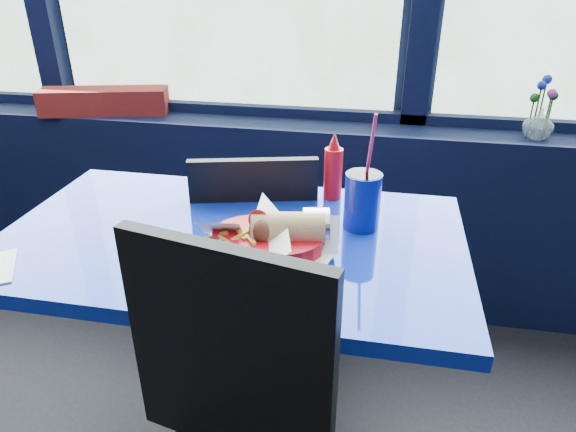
{
  "coord_description": "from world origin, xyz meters",
  "views": [
    {
      "loc": [
        0.67,
        0.88,
        1.4
      ],
      "look_at": [
        0.46,
        1.98,
        0.83
      ],
      "focal_mm": 32.0,
      "sensor_mm": 36.0,
      "label": 1
    }
  ],
  "objects_px": {
    "flower_vase": "(539,120)",
    "ketchup_bottle": "(333,170)",
    "near_table": "(234,292)",
    "soda_cup": "(362,200)",
    "planter_box": "(105,101)",
    "food_basket": "(271,238)",
    "chair_near_back": "(272,253)"
  },
  "relations": [
    {
      "from": "chair_near_back",
      "to": "flower_vase",
      "type": "xyz_separation_m",
      "value": [
        0.88,
        0.5,
        0.36
      ]
    },
    {
      "from": "chair_near_back",
      "to": "planter_box",
      "type": "xyz_separation_m",
      "value": [
        -0.83,
        0.51,
        0.35
      ]
    },
    {
      "from": "near_table",
      "to": "soda_cup",
      "type": "bearing_deg",
      "value": 18.29
    },
    {
      "from": "chair_near_back",
      "to": "soda_cup",
      "type": "height_order",
      "value": "soda_cup"
    },
    {
      "from": "food_basket",
      "to": "planter_box",
      "type": "bearing_deg",
      "value": 150.01
    },
    {
      "from": "food_basket",
      "to": "ketchup_bottle",
      "type": "relative_size",
      "value": 1.65
    },
    {
      "from": "planter_box",
      "to": "chair_near_back",
      "type": "bearing_deg",
      "value": -45.92
    },
    {
      "from": "near_table",
      "to": "flower_vase",
      "type": "distance_m",
      "value": 1.27
    },
    {
      "from": "near_table",
      "to": "flower_vase",
      "type": "bearing_deg",
      "value": 42.0
    },
    {
      "from": "planter_box",
      "to": "food_basket",
      "type": "distance_m",
      "value": 1.29
    },
    {
      "from": "chair_near_back",
      "to": "planter_box",
      "type": "relative_size",
      "value": 1.68
    },
    {
      "from": "planter_box",
      "to": "soda_cup",
      "type": "height_order",
      "value": "soda_cup"
    },
    {
      "from": "flower_vase",
      "to": "ketchup_bottle",
      "type": "distance_m",
      "value": 0.88
    },
    {
      "from": "chair_near_back",
      "to": "soda_cup",
      "type": "xyz_separation_m",
      "value": [
        0.29,
        -0.22,
        0.32
      ]
    },
    {
      "from": "planter_box",
      "to": "soda_cup",
      "type": "bearing_deg",
      "value": -47.19
    },
    {
      "from": "near_table",
      "to": "planter_box",
      "type": "bearing_deg",
      "value": 133.52
    },
    {
      "from": "chair_near_back",
      "to": "near_table",
      "type": "bearing_deg",
      "value": 69.75
    },
    {
      "from": "flower_vase",
      "to": "soda_cup",
      "type": "height_order",
      "value": "soda_cup"
    },
    {
      "from": "near_table",
      "to": "ketchup_bottle",
      "type": "relative_size",
      "value": 5.92
    },
    {
      "from": "soda_cup",
      "to": "flower_vase",
      "type": "bearing_deg",
      "value": 50.64
    },
    {
      "from": "soda_cup",
      "to": "food_basket",
      "type": "bearing_deg",
      "value": -139.81
    },
    {
      "from": "near_table",
      "to": "soda_cup",
      "type": "height_order",
      "value": "soda_cup"
    },
    {
      "from": "chair_near_back",
      "to": "planter_box",
      "type": "height_order",
      "value": "planter_box"
    },
    {
      "from": "flower_vase",
      "to": "ketchup_bottle",
      "type": "xyz_separation_m",
      "value": [
        -0.69,
        -0.55,
        -0.03
      ]
    },
    {
      "from": "ketchup_bottle",
      "to": "soda_cup",
      "type": "distance_m",
      "value": 0.2
    },
    {
      "from": "food_basket",
      "to": "ketchup_bottle",
      "type": "xyz_separation_m",
      "value": [
        0.11,
        0.35,
        0.05
      ]
    },
    {
      "from": "soda_cup",
      "to": "ketchup_bottle",
      "type": "bearing_deg",
      "value": 119.4
    },
    {
      "from": "ketchup_bottle",
      "to": "soda_cup",
      "type": "bearing_deg",
      "value": -60.6
    },
    {
      "from": "planter_box",
      "to": "flower_vase",
      "type": "relative_size",
      "value": 2.31
    },
    {
      "from": "ketchup_bottle",
      "to": "soda_cup",
      "type": "relative_size",
      "value": 0.63
    },
    {
      "from": "planter_box",
      "to": "near_table",
      "type": "bearing_deg",
      "value": -60.72
    },
    {
      "from": "flower_vase",
      "to": "food_basket",
      "type": "bearing_deg",
      "value": -131.72
    }
  ]
}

